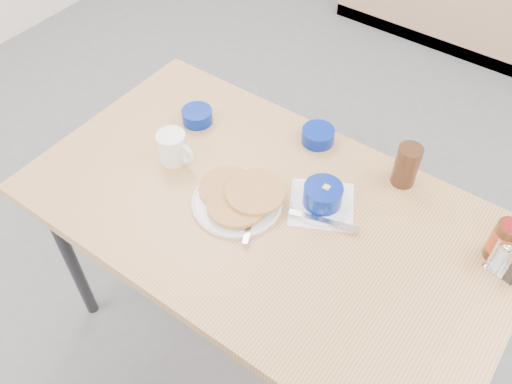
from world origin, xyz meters
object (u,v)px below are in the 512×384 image
Objects in this scene: pancake_plate at (239,198)px; condiment_caddy at (508,263)px; creamer_bowl at (197,116)px; butter_bowl at (318,136)px; grits_setting at (322,198)px; amber_tumbler at (407,165)px; coffee_mug at (173,147)px; syrup_bottle at (504,239)px; dining_table at (266,222)px.

pancake_plate is 2.29× the size of condiment_caddy.
condiment_caddy reaches higher than creamer_bowl.
pancake_plate is at bearing -97.91° from butter_bowl.
amber_tumbler reaches higher than grits_setting.
grits_setting is 0.53m from creamer_bowl.
syrup_bottle reaches higher than coffee_mug.
grits_setting is at bearing 33.21° from pancake_plate.
amber_tumbler reaches higher than coffee_mug.
grits_setting is 2.32× the size of condiment_caddy.
coffee_mug is 0.97× the size of amber_tumbler.
pancake_plate is 0.38m from creamer_bowl.
pancake_plate is 2.60× the size of creamer_bowl.
dining_table is at bearing -139.25° from grits_setting.
coffee_mug is 0.76× the size of syrup_bottle.
creamer_bowl is 0.75× the size of amber_tumbler.
dining_table is 0.19m from grits_setting.
dining_table is 0.44m from amber_tumbler.
amber_tumbler is (0.30, -0.00, 0.04)m from butter_bowl.
condiment_caddy is (0.65, -0.14, 0.02)m from butter_bowl.
condiment_caddy reaches higher than dining_table.
creamer_bowl reaches higher than dining_table.
pancake_plate is 0.50m from amber_tumbler.
butter_bowl is at bearing 179.88° from amber_tumbler.
syrup_bottle is at bearing 13.81° from coffee_mug.
pancake_plate is at bearing -134.47° from amber_tumbler.
dining_table is 0.45m from creamer_bowl.
coffee_mug is at bearing -179.40° from dining_table.
grits_setting is (0.47, 0.11, -0.02)m from coffee_mug.
coffee_mug is 1.14× the size of condiment_caddy.
amber_tumbler reaches higher than butter_bowl.
dining_table is 13.39× the size of butter_bowl.
coffee_mug is at bearing -71.88° from creamer_bowl.
butter_bowl is 0.67m from condiment_caddy.
syrup_bottle is at bearing 14.54° from grits_setting.
coffee_mug is at bearing -166.19° from syrup_bottle.
creamer_bowl is 1.03m from condiment_caddy.
grits_setting is at bearing -7.74° from creamer_bowl.
dining_table is at bearing -151.60° from condiment_caddy.
syrup_bottle is at bearing 20.99° from dining_table.
dining_table is 8.13× the size of syrup_bottle.
amber_tumbler is at bearing 50.63° from dining_table.
grits_setting reaches higher than creamer_bowl.
dining_table is 10.72× the size of coffee_mug.
condiment_caddy is (0.50, 0.08, 0.01)m from grits_setting.
condiment_caddy reaches higher than grits_setting.
butter_bowl is 0.91× the size of condiment_caddy.
grits_setting reaches higher than pancake_plate.
grits_setting reaches higher than dining_table.
grits_setting is at bearing -55.90° from butter_bowl.
dining_table is 0.64m from syrup_bottle.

